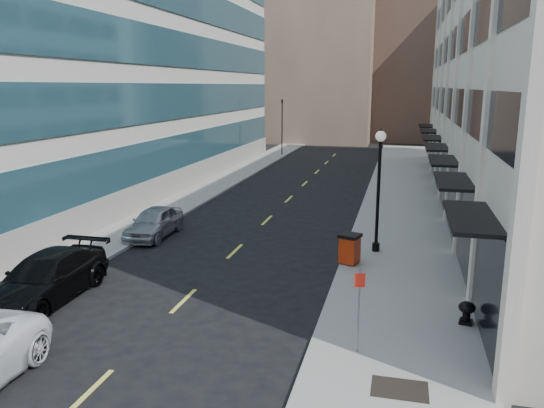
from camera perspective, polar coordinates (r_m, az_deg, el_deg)
The scene contains 16 objects.
sidewalk_right at distance 29.48m, azimuth 13.72°, elevation -2.44°, with size 5.00×80.00×0.15m, color gray.
sidewalk_left at distance 32.57m, azimuth -11.70°, elevation -0.91°, with size 3.00×80.00×0.15m, color gray.
building_left at distance 42.55m, azimuth -20.08°, elevation 15.17°, with size 16.14×46.00×20.00m.
skyline_tan_near at distance 77.62m, azimuth 5.69°, elevation 17.33°, with size 14.00×18.00×28.00m, color #947961.
skyline_brown at distance 81.07m, azimuth 15.08°, elevation 18.91°, with size 12.00×16.00×34.00m, color brown.
skyline_tan_far at distance 89.17m, azimuth 0.03°, elevation 14.84°, with size 12.00×14.00×22.00m, color #947961.
skyline_stone at distance 75.31m, azimuth 22.68°, elevation 13.55°, with size 10.00×14.00×20.00m, color beige.
grate_far at distance 14.37m, azimuth 13.57°, elevation -18.76°, with size 1.40×1.00×0.01m, color black.
road_centerline at distance 27.60m, azimuth -2.11°, elevation -3.25°, with size 0.15×68.20×0.01m.
traffic_signal at distance 57.98m, azimuth 1.10°, elevation 10.81°, with size 0.66×0.66×6.98m.
car_black_pickup at distance 20.77m, azimuth -23.14°, elevation -7.33°, with size 2.32×5.71×1.66m, color black.
car_silver_sedan at distance 27.65m, azimuth -12.57°, elevation -1.91°, with size 1.79×4.45×1.52m, color #9EA0A6.
trash_bin at distance 22.71m, azimuth 8.36°, elevation -4.68°, with size 1.02×1.02×1.30m.
lamppost at distance 24.04m, azimuth 11.42°, elevation 2.52°, with size 0.47×0.47×5.60m.
sign_post at distance 15.16m, azimuth 9.36°, elevation -10.00°, with size 0.29×0.09×2.53m.
urn_planter at distance 18.19m, azimuth 20.22°, elevation -10.69°, with size 0.53×0.53×0.73m.
Camera 1 is at (7.36, -8.51, 7.55)m, focal length 35.00 mm.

